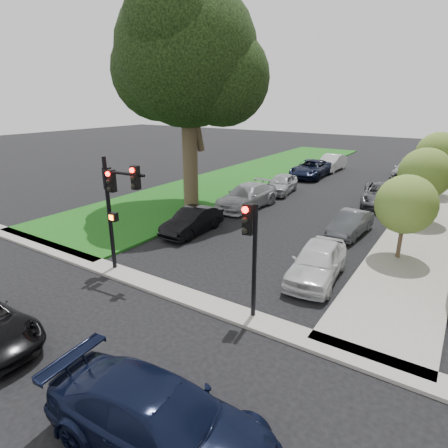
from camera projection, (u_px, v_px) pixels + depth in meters
The scene contains 21 objects.
ground at pixel (142, 321), 12.46m from camera, with size 140.00×140.00×0.00m, color black.
grass_strip at pixel (254, 174), 36.12m from camera, with size 8.00×44.00×0.12m, color #174415.
sidewalk_right at pixel (439, 196), 27.93m from camera, with size 3.50×44.00×0.12m, color gray.
sidewalk_cross at pixel (180, 294), 14.02m from camera, with size 60.00×1.00×0.12m, color gray.
eucalyptus at pixel (186, 55), 22.76m from camera, with size 9.81×8.90×13.90m.
small_tree_a at pixel (406, 204), 16.40m from camera, with size 2.62×2.62×3.92m.
small_tree_b at pixel (425, 174), 21.37m from camera, with size 2.94×2.94×4.41m.
small_tree_c at pixel (438, 154), 27.43m from camera, with size 3.15×3.15×4.73m.
traffic_signal_main at pixel (115, 195), 14.92m from camera, with size 2.39×0.62×4.88m.
traffic_signal_secondary at pixel (251, 240), 11.81m from camera, with size 0.53×0.43×3.99m.
car_cross_far at pixel (159, 420), 7.70m from camera, with size 2.14×5.27×1.53m, color black.
car_parked_0 at pixel (317, 262), 15.12m from camera, with size 1.80×4.48×1.53m, color silver.
car_parked_1 at pixel (350, 224), 20.07m from camera, with size 1.35×3.88×1.28m, color #3F4247.
car_parked_2 at pixel (382, 195), 25.63m from camera, with size 2.46×5.34×1.48m, color #3F4247.
car_parked_3 at pixel (401, 181), 30.10m from camera, with size 1.69×4.19×1.43m, color black.
car_parked_4 at pixel (407, 169), 35.00m from camera, with size 1.97×4.85×1.41m, color #999BA0.
car_parked_5 at pixel (193, 221), 20.35m from camera, with size 1.46×4.18×1.38m, color black.
car_parked_6 at pixel (247, 196), 25.04m from camera, with size 2.20×5.42×1.57m, color #999BA0.
car_parked_7 at pixel (281, 184), 28.93m from camera, with size 1.74×4.33×1.47m, color #999BA0.
car_parked_8 at pixel (311, 169), 34.69m from camera, with size 2.65×5.74×1.59m, color black.
car_parked_9 at pixel (331, 163), 37.83m from camera, with size 1.70×4.87×1.61m, color silver.
Camera 1 is at (8.20, -7.49, 7.06)m, focal length 30.00 mm.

